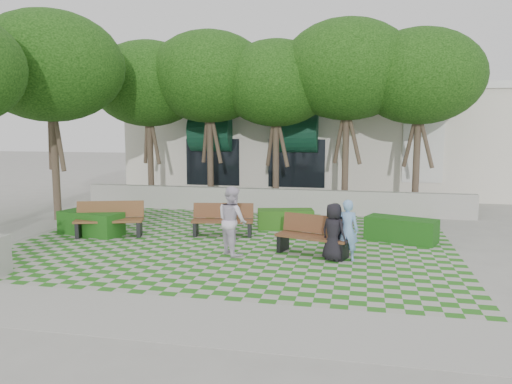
% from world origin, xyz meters
% --- Properties ---
extents(ground, '(90.00, 90.00, 0.00)m').
position_xyz_m(ground, '(0.00, 0.00, 0.00)').
color(ground, gray).
rests_on(ground, ground).
extents(lawn, '(12.00, 12.00, 0.00)m').
position_xyz_m(lawn, '(0.00, 1.00, 0.01)').
color(lawn, '#2B721E').
rests_on(lawn, ground).
extents(sidewalk_south, '(16.00, 2.00, 0.01)m').
position_xyz_m(sidewalk_south, '(0.00, -4.70, 0.01)').
color(sidewalk_south, '#9E9B93').
rests_on(sidewalk_south, ground).
extents(sidewalk_west, '(2.00, 12.00, 0.01)m').
position_xyz_m(sidewalk_west, '(-7.20, 1.00, 0.01)').
color(sidewalk_west, '#9E9B93').
rests_on(sidewalk_west, ground).
extents(retaining_wall, '(15.00, 0.36, 0.90)m').
position_xyz_m(retaining_wall, '(0.00, 6.20, 0.45)').
color(retaining_wall, '#9E9B93').
rests_on(retaining_wall, ground).
extents(bench_east, '(2.01, 1.20, 1.00)m').
position_xyz_m(bench_east, '(2.33, 0.12, 0.48)').
color(bench_east, '#57331E').
rests_on(bench_east, ground).
extents(bench_mid, '(1.92, 0.92, 0.97)m').
position_xyz_m(bench_mid, '(-0.59, 1.81, 0.47)').
color(bench_mid, brown).
rests_on(bench_mid, ground).
extents(bench_west, '(2.10, 1.24, 1.05)m').
position_xyz_m(bench_west, '(-3.88, 0.97, 0.50)').
color(bench_west, brown).
rests_on(bench_west, ground).
extents(hedge_east, '(2.11, 1.43, 0.69)m').
position_xyz_m(hedge_east, '(4.63, 2.12, 0.34)').
color(hedge_east, '#164813').
rests_on(hedge_east, ground).
extents(hedge_midright, '(1.90, 1.12, 0.62)m').
position_xyz_m(hedge_midright, '(1.10, 3.21, 0.31)').
color(hedge_midright, '#235316').
rests_on(hedge_midright, ground).
extents(hedge_west, '(2.15, 1.27, 0.71)m').
position_xyz_m(hedge_west, '(-4.57, 1.07, 0.35)').
color(hedge_west, '#184C14').
rests_on(hedge_west, ground).
extents(person_blue, '(0.59, 0.42, 1.52)m').
position_xyz_m(person_blue, '(3.18, -0.26, 0.76)').
color(person_blue, '#77A3D9').
rests_on(person_blue, ground).
extents(person_dark, '(0.83, 0.77, 1.43)m').
position_xyz_m(person_dark, '(2.85, -0.34, 0.72)').
color(person_dark, black).
rests_on(person_dark, ground).
extents(person_white, '(1.08, 1.08, 1.77)m').
position_xyz_m(person_white, '(0.26, -0.28, 0.88)').
color(person_white, silver).
rests_on(person_white, ground).
extents(tree_row, '(17.70, 13.40, 7.41)m').
position_xyz_m(tree_row, '(-1.86, 5.95, 5.18)').
color(tree_row, '#47382B').
rests_on(tree_row, ground).
extents(building, '(18.00, 8.92, 5.15)m').
position_xyz_m(building, '(0.93, 14.08, 2.52)').
color(building, silver).
rests_on(building, ground).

